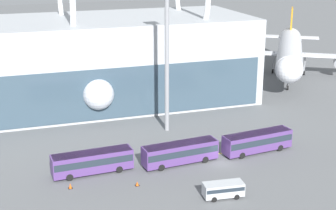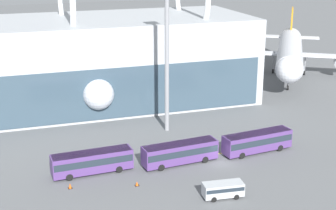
{
  "view_description": "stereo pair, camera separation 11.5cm",
  "coord_description": "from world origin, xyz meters",
  "px_view_note": "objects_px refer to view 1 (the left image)",
  "views": [
    {
      "loc": [
        -29.75,
        -63.91,
        31.22
      ],
      "look_at": [
        -2.29,
        17.47,
        4.0
      ],
      "focal_mm": 55.0,
      "sensor_mm": 36.0,
      "label": 1
    },
    {
      "loc": [
        -29.64,
        -63.94,
        31.22
      ],
      "look_at": [
        -2.29,
        17.47,
        4.0
      ],
      "focal_mm": 55.0,
      "sensor_mm": 36.0,
      "label": 2
    }
  ],
  "objects_px": {
    "service_van_crossing": "(223,189)",
    "airliner_parked_remote": "(290,51)",
    "traffic_cone_1": "(137,184)",
    "airliner_at_gate_far": "(88,75)",
    "shuttle_bus_1": "(180,152)",
    "shuttle_bus_2": "(257,141)",
    "traffic_cone_0": "(70,186)",
    "floodlight_mast": "(167,45)",
    "shuttle_bus_0": "(92,161)"
  },
  "relations": [
    {
      "from": "airliner_parked_remote",
      "to": "traffic_cone_1",
      "type": "xyz_separation_m",
      "value": [
        -51.17,
        -46.24,
        -5.73
      ]
    },
    {
      "from": "airliner_at_gate_far",
      "to": "traffic_cone_1",
      "type": "bearing_deg",
      "value": 1.4
    },
    {
      "from": "airliner_parked_remote",
      "to": "traffic_cone_0",
      "type": "xyz_separation_m",
      "value": [
        -59.82,
        -44.16,
        -5.66
      ]
    },
    {
      "from": "shuttle_bus_0",
      "to": "floodlight_mast",
      "type": "bearing_deg",
      "value": 37.58
    },
    {
      "from": "floodlight_mast",
      "to": "airliner_parked_remote",
      "type": "bearing_deg",
      "value": 33.8
    },
    {
      "from": "service_van_crossing",
      "to": "traffic_cone_0",
      "type": "xyz_separation_m",
      "value": [
        -18.2,
        8.78,
        -0.84
      ]
    },
    {
      "from": "traffic_cone_0",
      "to": "airliner_at_gate_far",
      "type": "bearing_deg",
      "value": 76.28
    },
    {
      "from": "shuttle_bus_0",
      "to": "service_van_crossing",
      "type": "distance_m",
      "value": 19.14
    },
    {
      "from": "airliner_at_gate_far",
      "to": "shuttle_bus_1",
      "type": "height_order",
      "value": "airliner_at_gate_far"
    },
    {
      "from": "traffic_cone_0",
      "to": "shuttle_bus_0",
      "type": "bearing_deg",
      "value": 44.94
    },
    {
      "from": "traffic_cone_0",
      "to": "traffic_cone_1",
      "type": "relative_size",
      "value": 1.23
    },
    {
      "from": "service_van_crossing",
      "to": "floodlight_mast",
      "type": "relative_size",
      "value": 0.22
    },
    {
      "from": "airliner_at_gate_far",
      "to": "shuttle_bus_2",
      "type": "bearing_deg",
      "value": 31.29
    },
    {
      "from": "shuttle_bus_2",
      "to": "traffic_cone_0",
      "type": "relative_size",
      "value": 16.07
    },
    {
      "from": "shuttle_bus_1",
      "to": "floodlight_mast",
      "type": "xyz_separation_m",
      "value": [
        2.68,
        14.13,
        13.04
      ]
    },
    {
      "from": "floodlight_mast",
      "to": "service_van_crossing",
      "type": "bearing_deg",
      "value": -92.32
    },
    {
      "from": "airliner_parked_remote",
      "to": "shuttle_bus_1",
      "type": "distance_m",
      "value": 59.93
    },
    {
      "from": "shuttle_bus_1",
      "to": "traffic_cone_0",
      "type": "distance_m",
      "value": 16.89
    },
    {
      "from": "airliner_parked_remote",
      "to": "traffic_cone_1",
      "type": "distance_m",
      "value": 69.2
    },
    {
      "from": "airliner_at_gate_far",
      "to": "shuttle_bus_1",
      "type": "bearing_deg",
      "value": 13.45
    },
    {
      "from": "floodlight_mast",
      "to": "traffic_cone_1",
      "type": "xyz_separation_m",
      "value": [
        -10.6,
        -19.08,
        -14.63
      ]
    },
    {
      "from": "shuttle_bus_1",
      "to": "floodlight_mast",
      "type": "relative_size",
      "value": 0.47
    },
    {
      "from": "shuttle_bus_2",
      "to": "service_van_crossing",
      "type": "distance_m",
      "value": 16.44
    },
    {
      "from": "traffic_cone_1",
      "to": "service_van_crossing",
      "type": "bearing_deg",
      "value": -35.05
    },
    {
      "from": "shuttle_bus_0",
      "to": "service_van_crossing",
      "type": "bearing_deg",
      "value": -43.78
    },
    {
      "from": "traffic_cone_1",
      "to": "airliner_at_gate_far",
      "type": "bearing_deg",
      "value": 88.59
    },
    {
      "from": "airliner_at_gate_far",
      "to": "traffic_cone_0",
      "type": "xyz_separation_m",
      "value": [
        -9.67,
        -39.62,
        -4.89
      ]
    },
    {
      "from": "shuttle_bus_0",
      "to": "shuttle_bus_2",
      "type": "bearing_deg",
      "value": -4.1
    },
    {
      "from": "shuttle_bus_2",
      "to": "floodlight_mast",
      "type": "bearing_deg",
      "value": 119.75
    },
    {
      "from": "airliner_at_gate_far",
      "to": "traffic_cone_0",
      "type": "bearing_deg",
      "value": -10.91
    },
    {
      "from": "floodlight_mast",
      "to": "shuttle_bus_1",
      "type": "bearing_deg",
      "value": -100.73
    },
    {
      "from": "shuttle_bus_0",
      "to": "floodlight_mast",
      "type": "height_order",
      "value": "floodlight_mast"
    },
    {
      "from": "shuttle_bus_0",
      "to": "traffic_cone_1",
      "type": "distance_m",
      "value": 7.77
    },
    {
      "from": "shuttle_bus_0",
      "to": "traffic_cone_1",
      "type": "relative_size",
      "value": 19.59
    },
    {
      "from": "floodlight_mast",
      "to": "traffic_cone_1",
      "type": "height_order",
      "value": "floodlight_mast"
    },
    {
      "from": "shuttle_bus_2",
      "to": "traffic_cone_0",
      "type": "xyz_separation_m",
      "value": [
        -29.42,
        -3.22,
        -1.53
      ]
    },
    {
      "from": "airliner_at_gate_far",
      "to": "shuttle_bus_1",
      "type": "distance_m",
      "value": 37.54
    },
    {
      "from": "airliner_parked_remote",
      "to": "traffic_cone_0",
      "type": "distance_m",
      "value": 74.57
    },
    {
      "from": "shuttle_bus_0",
      "to": "shuttle_bus_2",
      "type": "xyz_separation_m",
      "value": [
        25.7,
        -0.5,
        0.0
      ]
    },
    {
      "from": "traffic_cone_0",
      "to": "service_van_crossing",
      "type": "bearing_deg",
      "value": -25.75
    },
    {
      "from": "traffic_cone_0",
      "to": "airliner_parked_remote",
      "type": "bearing_deg",
      "value": 36.44
    },
    {
      "from": "shuttle_bus_1",
      "to": "shuttle_bus_2",
      "type": "relative_size",
      "value": 1.0
    },
    {
      "from": "airliner_parked_remote",
      "to": "service_van_crossing",
      "type": "bearing_deg",
      "value": -6.39
    },
    {
      "from": "shuttle_bus_2",
      "to": "traffic_cone_0",
      "type": "bearing_deg",
      "value": 179.57
    },
    {
      "from": "airliner_at_gate_far",
      "to": "service_van_crossing",
      "type": "xyz_separation_m",
      "value": [
        8.53,
        -48.41,
        -4.05
      ]
    },
    {
      "from": "floodlight_mast",
      "to": "traffic_cone_0",
      "type": "xyz_separation_m",
      "value": [
        -19.25,
        -17.0,
        -14.57
      ]
    },
    {
      "from": "shuttle_bus_2",
      "to": "floodlight_mast",
      "type": "height_order",
      "value": "floodlight_mast"
    },
    {
      "from": "airliner_parked_remote",
      "to": "floodlight_mast",
      "type": "bearing_deg",
      "value": -24.43
    },
    {
      "from": "service_van_crossing",
      "to": "airliner_parked_remote",
      "type": "bearing_deg",
      "value": -122.52
    },
    {
      "from": "shuttle_bus_2",
      "to": "airliner_at_gate_far",
      "type": "bearing_deg",
      "value": 111.81
    }
  ]
}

